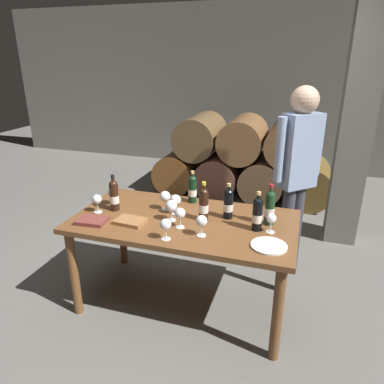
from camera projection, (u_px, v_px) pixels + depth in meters
ground_plane at (185, 301)px, 3.01m from camera, size 14.00×14.00×0.00m
cellar_back_wall at (261, 88)px, 6.24m from camera, size 10.00×0.24×2.80m
barrel_stack at (242, 160)px, 5.13m from camera, size 2.49×0.90×1.15m
stone_pillar at (356, 123)px, 3.60m from camera, size 0.32×0.32×2.60m
dining_table at (184, 230)px, 2.77m from camera, size 1.70×0.90×0.76m
wine_bottle_0 at (192, 189)px, 3.01m from camera, size 0.07×0.07×0.28m
wine_bottle_1 at (270, 207)px, 2.61m from camera, size 0.07×0.07×0.32m
wine_bottle_2 at (257, 214)px, 2.52m from camera, size 0.07×0.07×0.29m
wine_bottle_3 at (114, 195)px, 2.85m from camera, size 0.07×0.07×0.30m
wine_bottle_4 at (228, 203)px, 2.71m from camera, size 0.07×0.07×0.28m
wine_bottle_5 at (204, 204)px, 2.67m from camera, size 0.07×0.07×0.31m
wine_glass_0 at (166, 225)px, 2.39m from camera, size 0.08×0.08×0.15m
wine_glass_1 at (97, 200)px, 2.82m from camera, size 0.08×0.08×0.15m
wine_glass_2 at (180, 214)px, 2.56m from camera, size 0.08×0.08×0.15m
wine_glass_3 at (202, 222)px, 2.44m from camera, size 0.08×0.08×0.15m
wine_glass_4 at (113, 192)px, 2.96m from camera, size 0.09×0.09×0.16m
wine_glass_5 at (271, 219)px, 2.49m from camera, size 0.07×0.07×0.15m
wine_glass_6 at (171, 207)px, 2.67m from camera, size 0.09×0.09×0.16m
wine_glass_7 at (175, 200)px, 2.79m from camera, size 0.09×0.09×0.16m
wine_glass_8 at (165, 197)px, 2.86m from camera, size 0.09×0.09×0.16m
tasting_notebook at (92, 221)px, 2.68m from camera, size 0.23×0.18×0.03m
leather_ledger at (130, 221)px, 2.67m from camera, size 0.23×0.18×0.03m
serving_plate at (269, 246)px, 2.33m from camera, size 0.24×0.24×0.01m
sommelier_presenting at (298, 166)px, 3.08m from camera, size 0.38×0.37×1.72m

